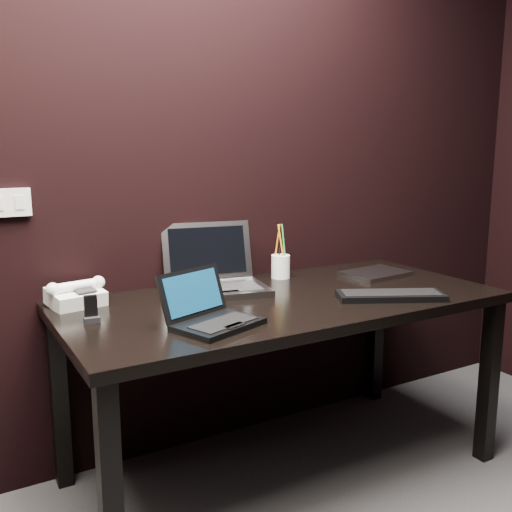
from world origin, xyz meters
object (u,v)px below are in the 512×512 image
netbook (211,315)px  mobile_phone (91,312)px  silver_laptop (215,279)px  desk (284,316)px  ext_keyboard (391,295)px  closed_laptop (375,273)px  desk_phone (76,295)px  pen_cup (281,265)px

netbook → mobile_phone: bearing=144.4°
netbook → silver_laptop: 0.46m
desk → netbook: bearing=-155.4°
mobile_phone → netbook: bearing=-35.6°
ext_keyboard → closed_laptop: ext_keyboard is taller
desk_phone → netbook: bearing=-54.6°
ext_keyboard → desk_phone: size_ratio=1.87×
desk_phone → desk: bearing=-20.9°
mobile_phone → desk: bearing=-4.1°
silver_laptop → pen_cup: bearing=10.0°
desk → pen_cup: pen_cup is taller
mobile_phone → pen_cup: pen_cup is taller
netbook → ext_keyboard: 0.75m
desk_phone → mobile_phone: bearing=-90.3°
silver_laptop → closed_laptop: silver_laptop is taller
netbook → ext_keyboard: (0.75, -0.04, -0.02)m
desk → silver_laptop: bearing=129.2°
netbook → closed_laptop: netbook is taller
ext_keyboard → netbook: bearing=176.8°
netbook → silver_laptop: bearing=62.2°
silver_laptop → desk: bearing=-50.8°
silver_laptop → desk_phone: bearing=174.5°
silver_laptop → mobile_phone: 0.57m
netbook → ext_keyboard: size_ratio=0.79×
desk → pen_cup: bearing=59.9°
silver_laptop → closed_laptop: (0.75, -0.11, -0.04)m
netbook → mobile_phone: netbook is taller
silver_laptop → mobile_phone: size_ratio=4.89×
ext_keyboard → desk: bearing=147.0°
desk → closed_laptop: bearing=11.2°
desk_phone → silver_laptop: bearing=-5.5°
desk → pen_cup: (0.17, 0.29, 0.13)m
pen_cup → netbook: bearing=-140.3°
netbook → desk_phone: bearing=125.4°
netbook → desk_phone: netbook is taller
silver_laptop → desk_phone: (-0.54, 0.05, -0.01)m
ext_keyboard → desk_phone: 1.19m
desk → closed_laptop: closed_laptop is taller
mobile_phone → pen_cup: size_ratio=0.37×
ext_keyboard → mobile_phone: 1.11m
closed_laptop → ext_keyboard: bearing=-123.4°
desk → ext_keyboard: 0.42m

